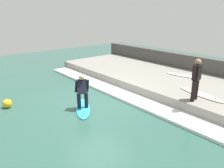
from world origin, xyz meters
TOP-DOWN VIEW (x-y plane):
  - ground_plane at (0.00, 0.00)m, footprint 28.00×28.00m
  - concrete_ledge at (4.12, 0.00)m, footprint 4.40×12.86m
  - back_wall at (6.57, 0.00)m, footprint 0.50×13.51m
  - wave_foam_crest at (1.44, 0.00)m, footprint 0.96×12.22m
  - surfboard_riding at (-0.73, -0.06)m, footprint 1.47×1.95m
  - surfer_riding at (-0.73, -0.06)m, footprint 0.54×0.56m
  - surfer_waiting_near at (2.40, -2.94)m, footprint 0.53×0.29m
  - surfboard_waiting_near at (3.11, -2.85)m, footprint 0.78×2.13m
  - surfboard_spare at (5.00, -0.78)m, footprint 0.86×1.85m
  - marker_buoy at (-2.99, 1.98)m, footprint 0.36×0.36m

SIDE VIEW (x-z plane):
  - ground_plane at x=0.00m, z-range 0.00..0.00m
  - surfboard_riding at x=-0.73m, z-range 0.00..0.06m
  - wave_foam_crest at x=1.44m, z-range 0.00..0.11m
  - marker_buoy at x=-2.99m, z-range 0.00..0.36m
  - concrete_ledge at x=4.12m, z-range 0.00..0.47m
  - surfboard_waiting_near at x=3.11m, z-range 0.47..0.53m
  - surfboard_spare at x=5.00m, z-range 0.47..0.53m
  - back_wall at x=6.57m, z-range 0.00..1.29m
  - surfer_riding at x=-0.73m, z-range 0.13..1.49m
  - surfer_waiting_near at x=2.40m, z-range 0.57..2.16m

